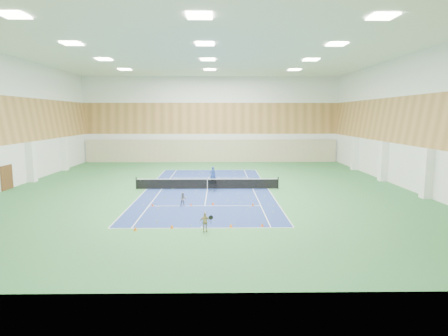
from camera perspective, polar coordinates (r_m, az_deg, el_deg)
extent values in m
plane|color=#30713A|center=(33.88, -2.54, -3.21)|extent=(40.00, 40.00, 0.00)
cube|color=navy|center=(33.88, -2.54, -3.21)|extent=(10.97, 23.77, 0.01)
cube|color=#C6B793|center=(53.21, -1.92, 2.62)|extent=(35.40, 0.16, 3.20)
cube|color=#593319|center=(38.64, -30.18, -1.25)|extent=(0.08, 1.80, 2.20)
imported|color=navy|center=(36.67, -1.72, -1.06)|extent=(0.59, 0.39, 1.62)
imported|color=gray|center=(27.71, -6.23, -4.73)|extent=(0.53, 0.44, 1.00)
imported|color=tan|center=(21.58, -2.94, -8.22)|extent=(0.71, 0.46, 1.12)
cone|color=#F6550C|center=(28.03, -10.82, -5.53)|extent=(0.18, 0.18, 0.19)
cone|color=#F9430D|center=(27.75, -5.04, -5.55)|extent=(0.18, 0.18, 0.19)
cone|color=#FF540D|center=(27.90, -1.68, -5.40)|extent=(0.21, 0.21, 0.24)
cone|color=#D85B0B|center=(27.71, 4.43, -5.53)|extent=(0.20, 0.20, 0.22)
cone|color=orange|center=(22.43, -13.38, -8.97)|extent=(0.22, 0.22, 0.24)
cone|color=orange|center=(22.49, -7.95, -8.79)|extent=(0.21, 0.21, 0.24)
cone|color=orange|center=(22.44, 1.06, -8.74)|extent=(0.22, 0.22, 0.24)
cone|color=orange|center=(22.71, 5.85, -8.59)|extent=(0.21, 0.21, 0.23)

